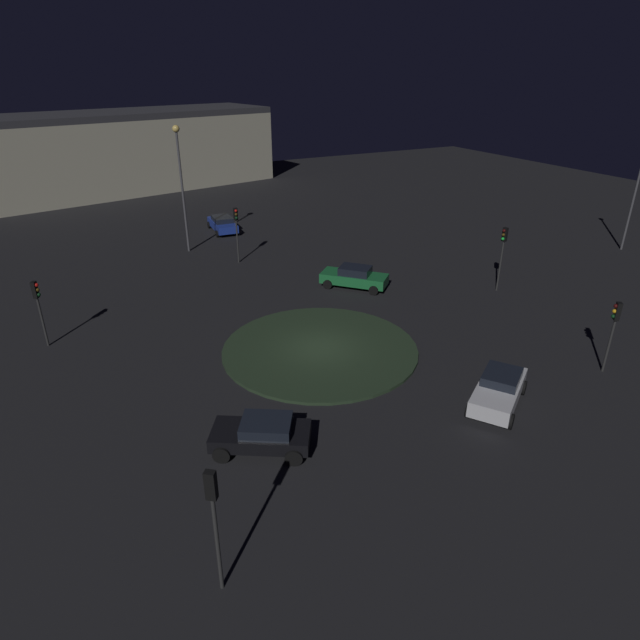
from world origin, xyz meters
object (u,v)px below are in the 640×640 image
(car_white, at_px, (499,389))
(traffic_light_southeast, at_px, (614,323))
(traffic_light_northwest, at_px, (38,301))
(streetlamp_east, at_px, (636,191))
(streetlamp_north, at_px, (181,172))
(car_green, at_px, (354,277))
(traffic_light_southwest, at_px, (214,508))
(traffic_light_north, at_px, (236,224))
(car_black, at_px, (262,434))
(car_blue, at_px, (223,224))
(traffic_light_east, at_px, (503,247))
(store_building, at_px, (126,151))

(car_white, bearing_deg, traffic_light_southeast, 143.99)
(traffic_light_northwest, height_order, streetlamp_east, streetlamp_east)
(car_white, relative_size, streetlamp_north, 0.45)
(car_green, distance_m, streetlamp_east, 24.51)
(traffic_light_northwest, bearing_deg, traffic_light_southwest, -49.47)
(car_white, xyz_separation_m, traffic_light_north, (-3.74, 23.70, 2.24))
(traffic_light_northwest, relative_size, traffic_light_north, 0.88)
(car_black, distance_m, traffic_light_southeast, 17.63)
(car_blue, xyz_separation_m, traffic_light_southwest, (-11.93, -35.79, 2.36))
(traffic_light_north, relative_size, traffic_light_southwest, 0.98)
(car_blue, distance_m, traffic_light_east, 25.39)
(car_blue, height_order, traffic_light_north, traffic_light_north)
(traffic_light_southeast, bearing_deg, streetlamp_north, -28.89)
(car_green, relative_size, traffic_light_southeast, 1.19)
(streetlamp_north, bearing_deg, traffic_light_southwest, -103.56)
(car_white, height_order, streetlamp_north, streetlamp_north)
(car_blue, relative_size, store_building, 0.12)
(car_blue, height_order, traffic_light_northwest, traffic_light_northwest)
(car_blue, height_order, car_green, car_green)
(traffic_light_southeast, bearing_deg, car_black, 28.89)
(car_black, bearing_deg, traffic_light_southeast, -156.43)
(car_green, height_order, streetlamp_east, streetlamp_east)
(traffic_light_north, height_order, traffic_light_southwest, traffic_light_southwest)
(traffic_light_east, distance_m, streetlamp_east, 15.89)
(traffic_light_southeast, xyz_separation_m, traffic_light_north, (-10.54, 23.96, 0.35))
(traffic_light_east, bearing_deg, traffic_light_southwest, 21.83)
(streetlamp_east, distance_m, store_building, 53.67)
(car_black, relative_size, traffic_light_southeast, 1.14)
(car_green, relative_size, traffic_light_east, 1.02)
(car_blue, relative_size, traffic_light_east, 1.03)
(car_green, height_order, store_building, store_building)
(car_black, bearing_deg, streetlamp_north, -68.05)
(car_white, bearing_deg, traffic_light_southwest, -20.39)
(car_black, xyz_separation_m, streetlamp_east, (36.09, 10.09, 4.10))
(car_white, xyz_separation_m, car_green, (1.53, 15.12, -0.02))
(car_black, height_order, traffic_light_east, traffic_light_east)
(traffic_light_east, distance_m, streetlamp_north, 24.54)
(traffic_light_northwest, distance_m, streetlamp_north, 17.37)
(car_blue, distance_m, traffic_light_southeast, 33.97)
(traffic_light_southeast, distance_m, traffic_light_east, 10.88)
(car_black, relative_size, traffic_light_east, 0.97)
(car_blue, height_order, traffic_light_southeast, traffic_light_southeast)
(car_white, bearing_deg, traffic_light_north, -114.78)
(car_white, distance_m, store_building, 55.91)
(traffic_light_east, bearing_deg, traffic_light_southeast, 66.17)
(car_green, bearing_deg, traffic_light_southwest, -82.72)
(traffic_light_southwest, bearing_deg, traffic_light_southeast, -42.81)
(traffic_light_southeast, relative_size, store_building, 0.10)
(traffic_light_northwest, bearing_deg, streetlamp_east, 25.07)
(traffic_light_southwest, bearing_deg, car_blue, 20.40)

